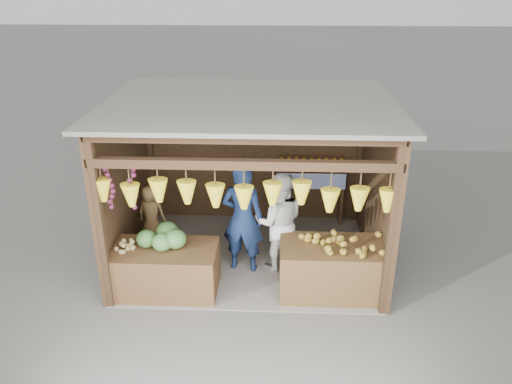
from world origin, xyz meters
TOP-DOWN VIEW (x-y plane):
  - ground at (0.00, 0.00)m, footprint 80.00×80.00m
  - stall_structure at (-0.03, -0.04)m, footprint 4.30×3.30m
  - back_shelf at (1.05, 1.28)m, footprint 1.25×0.32m
  - counter_left at (-1.20, -1.02)m, footprint 1.53×0.85m
  - counter_right at (1.27, -0.96)m, footprint 1.56×0.85m
  - stool at (-1.61, -0.02)m, footprint 0.29×0.29m
  - man_standing at (-0.10, -0.38)m, footprint 0.72×0.53m
  - woman_standing at (0.47, -0.32)m, footprint 0.82×0.65m
  - vendor_seated at (-1.61, -0.02)m, footprint 0.57×0.45m
  - melon_pile at (-1.26, -0.95)m, footprint 1.00×0.50m
  - tanfruit_pile at (-1.76, -1.08)m, footprint 0.34×0.40m
  - mango_pile at (1.36, -1.02)m, footprint 1.40×0.64m

SIDE VIEW (x-z plane):
  - ground at x=0.00m, z-range 0.00..0.00m
  - stool at x=-1.61m, z-range 0.00..0.27m
  - counter_left at x=-1.20m, z-range 0.00..0.71m
  - counter_right at x=1.27m, z-range 0.00..0.79m
  - tanfruit_pile at x=-1.76m, z-range 0.71..0.84m
  - vendor_seated at x=-1.61m, z-range 0.27..1.29m
  - woman_standing at x=0.47m, z-range 0.00..1.64m
  - melon_pile at x=-1.26m, z-range 0.71..1.03m
  - back_shelf at x=1.05m, z-range 0.21..1.54m
  - mango_pile at x=1.36m, z-range 0.79..1.01m
  - man_standing at x=-0.10m, z-range 0.00..1.80m
  - stall_structure at x=-0.03m, z-range 0.34..3.00m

